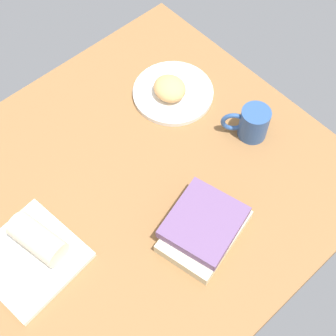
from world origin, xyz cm
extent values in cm
cube|color=olive|center=(0.00, 0.00, 2.00)|extent=(110.00, 90.00, 4.00)
cylinder|color=white|center=(-32.22, -14.73, 4.70)|extent=(22.50, 22.50, 1.40)
ellipsoid|color=tan|center=(-30.76, -14.56, 7.85)|extent=(9.75, 10.54, 4.91)
cube|color=white|center=(24.85, -0.66, 4.80)|extent=(23.45, 23.45, 1.60)
cylinder|color=silver|center=(29.48, 0.45, 6.77)|extent=(5.87, 5.87, 2.33)
cylinder|color=#C94D2A|center=(29.48, 0.45, 7.63)|extent=(4.81, 4.81, 0.40)
cylinder|color=beige|center=(21.15, -1.54, 8.76)|extent=(8.91, 14.53, 6.33)
cube|color=beige|center=(-8.94, 21.37, 5.53)|extent=(23.19, 18.50, 3.06)
cube|color=#6B4C7A|center=(-9.48, 20.53, 8.42)|extent=(20.46, 19.28, 2.73)
cylinder|color=#2D518C|center=(-38.67, 9.18, 8.54)|extent=(7.65, 7.65, 9.08)
cylinder|color=#A36E41|center=(-38.67, 9.18, 12.48)|extent=(6.27, 6.27, 0.40)
torus|color=#2D518C|center=(-35.00, 5.33, 8.54)|extent=(5.45, 5.64, 6.65)
camera|label=1|loc=(28.42, 50.01, 110.71)|focal=52.34mm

